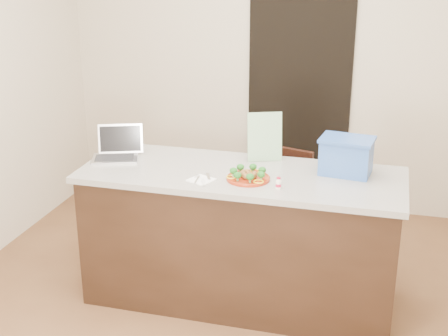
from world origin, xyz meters
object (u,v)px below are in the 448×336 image
(plate, at_px, (248,178))
(chair, at_px, (286,198))
(island, at_px, (240,237))
(laptop, at_px, (118,149))
(napkin, at_px, (201,180))
(blue_box, at_px, (346,156))
(yogurt_bottle, at_px, (278,184))

(plate, xyz_separation_m, chair, (0.11, 0.80, -0.45))
(island, bearing_deg, plate, -57.44)
(chair, bearing_deg, plate, -81.91)
(plate, relative_size, laptop, 0.76)
(napkin, relative_size, laptop, 0.39)
(island, distance_m, plate, 0.49)
(island, xyz_separation_m, napkin, (-0.20, -0.20, 0.46))
(laptop, distance_m, blue_box, 1.52)
(plate, xyz_separation_m, laptop, (-0.95, 0.19, 0.05))
(island, height_order, plate, plate)
(laptop, bearing_deg, plate, -31.43)
(laptop, xyz_separation_m, blue_box, (1.52, 0.08, 0.06))
(island, xyz_separation_m, chair, (0.19, 0.69, 0.02))
(chair, bearing_deg, yogurt_bottle, -67.92)
(blue_box, relative_size, chair, 0.42)
(plate, bearing_deg, chair, 81.86)
(island, relative_size, laptop, 5.79)
(chair, bearing_deg, napkin, -97.52)
(napkin, distance_m, laptop, 0.73)
(napkin, xyz_separation_m, laptop, (-0.68, 0.27, 0.06))
(yogurt_bottle, height_order, laptop, laptop)
(laptop, bearing_deg, yogurt_bottle, -34.17)
(napkin, relative_size, chair, 0.16)
(laptop, bearing_deg, blue_box, -17.39)
(island, bearing_deg, yogurt_bottle, -37.29)
(plate, relative_size, yogurt_bottle, 3.74)
(plate, height_order, yogurt_bottle, yogurt_bottle)
(plate, distance_m, yogurt_bottle, 0.23)
(napkin, distance_m, blue_box, 0.92)
(island, bearing_deg, chair, 74.70)
(island, height_order, blue_box, blue_box)
(napkin, height_order, chair, napkin)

